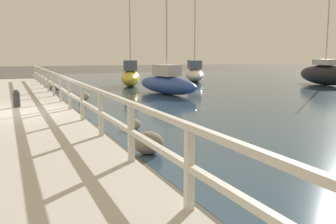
% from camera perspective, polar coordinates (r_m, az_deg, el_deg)
% --- Properties ---
extents(ground_plane, '(120.00, 120.00, 0.00)m').
position_cam_1_polar(ground_plane, '(13.45, -22.25, -1.25)').
color(ground_plane, '#4C473D').
extents(dock_walkway, '(4.12, 36.00, 0.28)m').
position_cam_1_polar(dock_walkway, '(13.43, -22.28, -0.67)').
color(dock_walkway, beige).
rests_on(dock_walkway, ground).
extents(railing, '(0.10, 32.50, 1.04)m').
position_cam_1_polar(railing, '(13.47, -14.12, 3.33)').
color(railing, silver).
rests_on(railing, dock_walkway).
extents(boulder_near_dock, '(0.65, 0.58, 0.48)m').
position_cam_1_polar(boulder_near_dock, '(8.38, -2.86, -4.49)').
color(boulder_near_dock, slate).
rests_on(boulder_near_dock, ground).
extents(boulder_far_strip, '(0.48, 0.43, 0.36)m').
position_cam_1_polar(boulder_far_strip, '(24.63, -15.73, 3.60)').
color(boulder_far_strip, gray).
rests_on(boulder_far_strip, ground).
extents(boulder_upstream, '(0.40, 0.36, 0.30)m').
position_cam_1_polar(boulder_upstream, '(11.09, -4.96, -1.81)').
color(boulder_upstream, gray).
rests_on(boulder_upstream, ground).
extents(boulder_water_edge, '(0.53, 0.47, 0.39)m').
position_cam_1_polar(boulder_water_edge, '(18.27, -12.17, 2.21)').
color(boulder_water_edge, gray).
rests_on(boulder_water_edge, ground).
extents(boulder_mid_strip, '(0.42, 0.38, 0.32)m').
position_cam_1_polar(boulder_mid_strip, '(24.83, -16.83, 3.54)').
color(boulder_mid_strip, gray).
rests_on(boulder_mid_strip, ground).
extents(mooring_bollard, '(0.23, 0.23, 0.62)m').
position_cam_1_polar(mooring_bollard, '(14.61, -21.12, 1.85)').
color(mooring_bollard, '#333338').
rests_on(mooring_bollard, dock_walkway).
extents(sailboat_yellow, '(2.48, 4.51, 7.78)m').
position_cam_1_polar(sailboat_yellow, '(26.31, -5.46, 5.29)').
color(sailboat_yellow, gold).
rests_on(sailboat_yellow, water_surface).
extents(sailboat_black, '(2.13, 5.61, 6.45)m').
position_cam_1_polar(sailboat_black, '(29.03, 21.84, 5.13)').
color(sailboat_black, black).
rests_on(sailboat_black, water_surface).
extents(sailboat_blue, '(2.04, 5.35, 7.32)m').
position_cam_1_polar(sailboat_blue, '(20.85, -0.20, 4.27)').
color(sailboat_blue, '#2D4C9E').
rests_on(sailboat_blue, water_surface).
extents(sailboat_white, '(3.23, 6.02, 6.88)m').
position_cam_1_polar(sailboat_white, '(31.32, 3.86, 5.69)').
color(sailboat_white, white).
rests_on(sailboat_white, water_surface).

